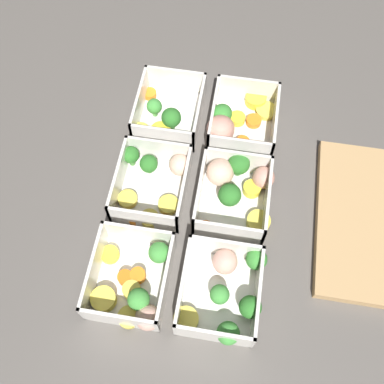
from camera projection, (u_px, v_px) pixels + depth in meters
The scene contains 8 objects.
ground_plane at pixel (192, 197), 0.77m from camera, with size 4.00×4.00×0.00m, color #56514C.
container_near_left at pixel (166, 114), 0.82m from camera, with size 0.14×0.12×0.06m.
container_near_center at pixel (154, 182), 0.76m from camera, with size 0.15×0.13×0.06m.
container_near_right at pixel (134, 284), 0.68m from camera, with size 0.15×0.12×0.06m.
container_far_left at pixel (236, 121), 0.81m from camera, with size 0.15×0.13×0.06m.
container_far_center at pixel (235, 188), 0.75m from camera, with size 0.15×0.13×0.06m.
container_far_right at pixel (226, 290), 0.67m from camera, with size 0.15×0.14×0.06m.
cutting_board at pixel (372, 220), 0.74m from camera, with size 0.28×0.18×0.02m.
Camera 1 is at (0.34, 0.06, 0.69)m, focal length 42.00 mm.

